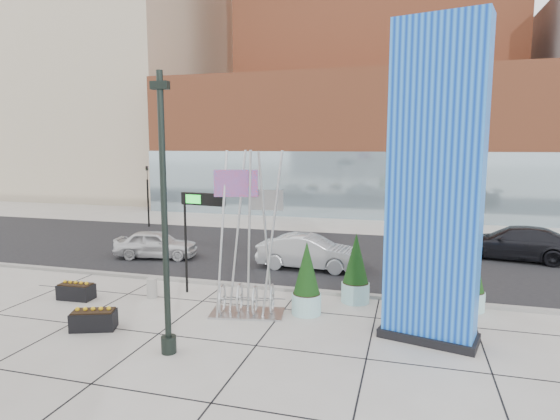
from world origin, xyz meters
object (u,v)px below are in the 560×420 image
(overhead_street_sign, at_px, (201,207))
(car_silver_mid, at_px, (309,252))
(public_art_sculpture, at_px, (247,272))
(concrete_bollard, at_px, (152,288))
(car_white_west, at_px, (156,244))
(lamp_post, at_px, (165,243))
(blue_pylon, at_px, (435,190))

(overhead_street_sign, relative_size, car_silver_mid, 0.83)
(public_art_sculpture, relative_size, concrete_bollard, 7.46)
(car_silver_mid, bearing_deg, car_white_west, 91.60)
(lamp_post, xyz_separation_m, concrete_bollard, (-2.83, 3.90, -2.62))
(concrete_bollard, relative_size, car_white_west, 0.18)
(overhead_street_sign, bearing_deg, blue_pylon, -6.30)
(lamp_post, distance_m, car_white_west, 11.22)
(lamp_post, height_order, overhead_street_sign, lamp_post)
(concrete_bollard, relative_size, car_silver_mid, 0.16)
(lamp_post, bearing_deg, car_silver_mid, 79.12)
(blue_pylon, height_order, public_art_sculpture, blue_pylon)
(blue_pylon, bearing_deg, car_white_west, 166.67)
(blue_pylon, relative_size, public_art_sculpture, 1.65)
(concrete_bollard, xyz_separation_m, overhead_street_sign, (1.56, 0.93, 2.88))
(lamp_post, xyz_separation_m, car_white_west, (-5.82, 9.31, -2.31))
(public_art_sculpture, bearing_deg, concrete_bollard, 160.73)
(concrete_bollard, bearing_deg, overhead_street_sign, 30.84)
(blue_pylon, xyz_separation_m, lamp_post, (-6.66, -2.75, -1.26))
(car_silver_mid, bearing_deg, blue_pylon, -141.98)
(overhead_street_sign, bearing_deg, car_white_west, 143.78)
(blue_pylon, height_order, overhead_street_sign, blue_pylon)
(car_white_west, height_order, car_silver_mid, car_silver_mid)
(blue_pylon, height_order, car_white_west, blue_pylon)
(concrete_bollard, bearing_deg, car_white_west, 118.92)
(car_white_west, distance_m, car_silver_mid, 7.61)
(public_art_sculpture, distance_m, concrete_bollard, 4.07)
(concrete_bollard, height_order, car_white_west, car_white_west)
(blue_pylon, xyz_separation_m, public_art_sculpture, (-5.60, 0.51, -2.85))
(lamp_post, relative_size, car_white_west, 1.84)
(car_white_west, bearing_deg, overhead_street_sign, -145.73)
(lamp_post, height_order, car_white_west, lamp_post)
(lamp_post, distance_m, overhead_street_sign, 5.00)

